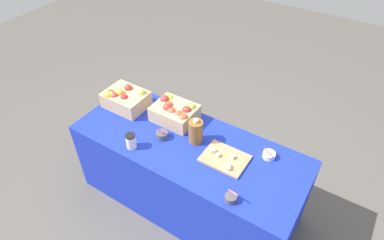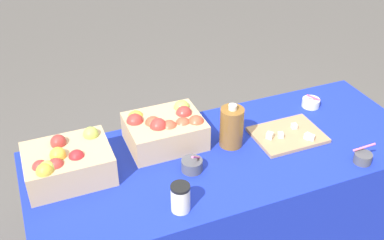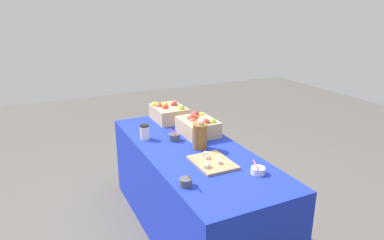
{
  "view_description": "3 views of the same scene",
  "coord_description": "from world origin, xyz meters",
  "px_view_note": "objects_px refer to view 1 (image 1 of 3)",
  "views": [
    {
      "loc": [
        1.02,
        -1.54,
        2.58
      ],
      "look_at": [
        -0.01,
        0.07,
        0.93
      ],
      "focal_mm": 30.77,
      "sensor_mm": 36.0,
      "label": 1
    },
    {
      "loc": [
        -0.83,
        -1.56,
        2.09
      ],
      "look_at": [
        -0.18,
        0.04,
        0.94
      ],
      "focal_mm": 43.63,
      "sensor_mm": 36.0,
      "label": 2
    },
    {
      "loc": [
        2.29,
        -1.11,
        1.81
      ],
      "look_at": [
        0.05,
        -0.02,
        0.99
      ],
      "focal_mm": 32.55,
      "sensor_mm": 36.0,
      "label": 3
    }
  ],
  "objects_px": {
    "cider_jug": "(196,132)",
    "coffee_cup": "(131,141)",
    "apple_crate_middle": "(175,112)",
    "cutting_board_front": "(225,158)",
    "sample_bowl_near": "(162,135)",
    "sample_bowl_far": "(231,198)",
    "apple_crate_left": "(125,99)",
    "sample_bowl_mid": "(269,155)"
  },
  "relations": [
    {
      "from": "cider_jug",
      "to": "coffee_cup",
      "type": "relative_size",
      "value": 1.78
    },
    {
      "from": "apple_crate_middle",
      "to": "cider_jug",
      "type": "bearing_deg",
      "value": -24.3
    },
    {
      "from": "cider_jug",
      "to": "cutting_board_front",
      "type": "bearing_deg",
      "value": -9.85
    },
    {
      "from": "cutting_board_front",
      "to": "coffee_cup",
      "type": "height_order",
      "value": "coffee_cup"
    },
    {
      "from": "sample_bowl_near",
      "to": "cider_jug",
      "type": "height_order",
      "value": "cider_jug"
    },
    {
      "from": "sample_bowl_far",
      "to": "coffee_cup",
      "type": "relative_size",
      "value": 0.81
    },
    {
      "from": "apple_crate_left",
      "to": "cider_jug",
      "type": "xyz_separation_m",
      "value": [
        0.77,
        -0.05,
        0.02
      ]
    },
    {
      "from": "apple_crate_left",
      "to": "apple_crate_middle",
      "type": "distance_m",
      "value": 0.49
    },
    {
      "from": "cutting_board_front",
      "to": "sample_bowl_far",
      "type": "bearing_deg",
      "value": -55.59
    },
    {
      "from": "sample_bowl_far",
      "to": "cider_jug",
      "type": "xyz_separation_m",
      "value": [
        -0.5,
        0.35,
        0.08
      ]
    },
    {
      "from": "apple_crate_left",
      "to": "cutting_board_front",
      "type": "relative_size",
      "value": 1.09
    },
    {
      "from": "cider_jug",
      "to": "apple_crate_left",
      "type": "bearing_deg",
      "value": 176.56
    },
    {
      "from": "sample_bowl_far",
      "to": "coffee_cup",
      "type": "bearing_deg",
      "value": 178.07
    },
    {
      "from": "apple_crate_middle",
      "to": "cutting_board_front",
      "type": "bearing_deg",
      "value": -17.34
    },
    {
      "from": "apple_crate_middle",
      "to": "sample_bowl_mid",
      "type": "height_order",
      "value": "apple_crate_middle"
    },
    {
      "from": "cutting_board_front",
      "to": "sample_bowl_near",
      "type": "relative_size",
      "value": 3.03
    },
    {
      "from": "cutting_board_front",
      "to": "sample_bowl_mid",
      "type": "distance_m",
      "value": 0.34
    },
    {
      "from": "apple_crate_middle",
      "to": "cider_jug",
      "type": "height_order",
      "value": "cider_jug"
    },
    {
      "from": "sample_bowl_near",
      "to": "sample_bowl_mid",
      "type": "distance_m",
      "value": 0.85
    },
    {
      "from": "sample_bowl_far",
      "to": "cider_jug",
      "type": "distance_m",
      "value": 0.62
    },
    {
      "from": "cutting_board_front",
      "to": "coffee_cup",
      "type": "bearing_deg",
      "value": -157.9
    },
    {
      "from": "coffee_cup",
      "to": "cutting_board_front",
      "type": "bearing_deg",
      "value": 22.1
    },
    {
      "from": "apple_crate_left",
      "to": "sample_bowl_mid",
      "type": "relative_size",
      "value": 3.85
    },
    {
      "from": "sample_bowl_mid",
      "to": "cider_jug",
      "type": "relative_size",
      "value": 0.43
    },
    {
      "from": "apple_crate_middle",
      "to": "sample_bowl_far",
      "type": "relative_size",
      "value": 3.53
    },
    {
      "from": "apple_crate_left",
      "to": "sample_bowl_mid",
      "type": "distance_m",
      "value": 1.33
    },
    {
      "from": "apple_crate_left",
      "to": "sample_bowl_mid",
      "type": "bearing_deg",
      "value": 4.46
    },
    {
      "from": "apple_crate_middle",
      "to": "sample_bowl_near",
      "type": "height_order",
      "value": "apple_crate_middle"
    },
    {
      "from": "apple_crate_left",
      "to": "sample_bowl_mid",
      "type": "xyz_separation_m",
      "value": [
        1.33,
        0.1,
        -0.06
      ]
    },
    {
      "from": "apple_crate_left",
      "to": "sample_bowl_far",
      "type": "height_order",
      "value": "apple_crate_left"
    },
    {
      "from": "apple_crate_left",
      "to": "coffee_cup",
      "type": "distance_m",
      "value": 0.53
    },
    {
      "from": "sample_bowl_mid",
      "to": "cider_jug",
      "type": "xyz_separation_m",
      "value": [
        -0.56,
        -0.15,
        0.08
      ]
    },
    {
      "from": "cutting_board_front",
      "to": "sample_bowl_mid",
      "type": "relative_size",
      "value": 3.52
    },
    {
      "from": "sample_bowl_near",
      "to": "sample_bowl_far",
      "type": "xyz_separation_m",
      "value": [
        0.75,
        -0.24,
        -0.0
      ]
    },
    {
      "from": "apple_crate_middle",
      "to": "coffee_cup",
      "type": "xyz_separation_m",
      "value": [
        -0.1,
        -0.45,
        -0.02
      ]
    },
    {
      "from": "sample_bowl_mid",
      "to": "coffee_cup",
      "type": "distance_m",
      "value": 1.06
    },
    {
      "from": "apple_crate_left",
      "to": "cutting_board_front",
      "type": "height_order",
      "value": "apple_crate_left"
    },
    {
      "from": "sample_bowl_near",
      "to": "sample_bowl_far",
      "type": "bearing_deg",
      "value": -18.01
    },
    {
      "from": "cutting_board_front",
      "to": "sample_bowl_near",
      "type": "height_order",
      "value": "sample_bowl_near"
    },
    {
      "from": "cutting_board_front",
      "to": "sample_bowl_far",
      "type": "xyz_separation_m",
      "value": [
        0.21,
        -0.3,
        0.02
      ]
    },
    {
      "from": "sample_bowl_mid",
      "to": "coffee_cup",
      "type": "bearing_deg",
      "value": -153.34
    },
    {
      "from": "sample_bowl_mid",
      "to": "sample_bowl_near",
      "type": "bearing_deg",
      "value": -162.09
    }
  ]
}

